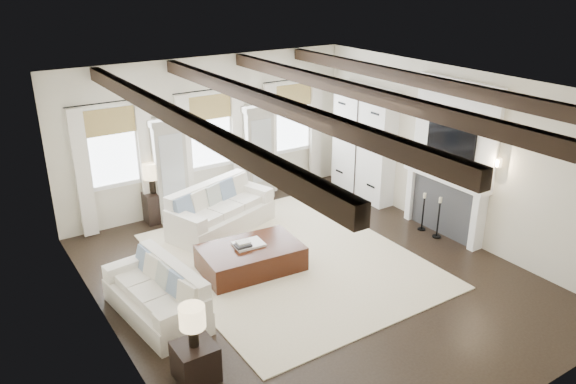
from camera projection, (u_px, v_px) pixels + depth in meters
ground at (311, 277)px, 9.46m from camera, size 7.50×7.50×0.00m
room_shell at (318, 149)px, 9.82m from camera, size 6.54×7.54×3.22m
area_rug at (290, 260)px, 10.00m from camera, size 4.01×4.90×0.02m
sofa_back at (219, 212)px, 11.04m from camera, size 2.33×1.60×0.91m
sofa_left at (159, 296)px, 8.32m from camera, size 1.07×1.97×0.81m
ottoman at (251, 258)px, 9.61m from camera, size 1.76×1.18×0.44m
tray at (249, 244)px, 9.57m from camera, size 0.53×0.42×0.04m
book_lower at (243, 245)px, 9.44m from camera, size 0.27×0.22×0.04m
book_upper at (243, 242)px, 9.47m from camera, size 0.23×0.19×0.03m
side_table_front at (196, 361)px, 7.06m from camera, size 0.50×0.50×0.50m
lamp_front at (192, 319)px, 6.82m from camera, size 0.33×0.33×0.56m
side_table_back at (155, 207)px, 11.42m from camera, size 0.42×0.42×0.63m
lamp_back at (152, 172)px, 11.13m from camera, size 0.38×0.38×0.65m
candlestick_near at (438, 221)px, 10.72m from camera, size 0.17×0.17×0.83m
candlestick_far at (423, 215)px, 11.04m from camera, size 0.16×0.16×0.78m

